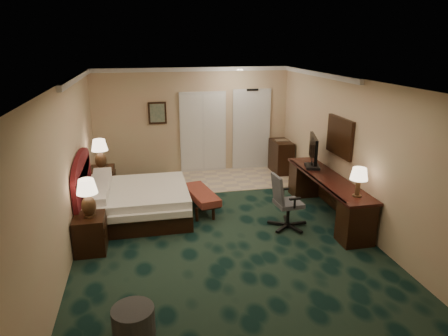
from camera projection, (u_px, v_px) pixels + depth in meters
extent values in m
cube|color=black|center=(222.00, 235.00, 7.18)|extent=(5.00, 7.50, 0.00)
cube|color=silver|center=(222.00, 82.00, 6.35)|extent=(5.00, 7.50, 0.00)
cube|color=#C7BA8F|center=(193.00, 121.00, 10.26)|extent=(5.00, 0.00, 2.70)
cube|color=#C7BA8F|center=(313.00, 295.00, 3.27)|extent=(5.00, 0.00, 2.70)
cube|color=#C7BA8F|center=(67.00, 173.00, 6.28)|extent=(0.00, 7.50, 2.70)
cube|color=#C7BA8F|center=(357.00, 155.00, 7.25)|extent=(0.00, 7.50, 2.70)
cube|color=#B8A393|center=(234.00, 179.00, 10.06)|extent=(3.20, 1.70, 0.01)
cube|color=silver|center=(251.00, 130.00, 10.63)|extent=(1.02, 0.06, 2.18)
cube|color=silver|center=(203.00, 132.00, 10.37)|extent=(1.20, 0.06, 2.10)
cube|color=#3D5C4F|center=(157.00, 113.00, 9.98)|extent=(0.45, 0.06, 0.55)
cube|color=white|center=(340.00, 137.00, 7.74)|extent=(0.05, 0.95, 0.75)
cube|color=white|center=(139.00, 203.00, 7.81)|extent=(1.91, 1.77, 0.60)
cube|color=black|center=(90.00, 234.00, 6.55)|extent=(0.49, 0.56, 0.62)
cube|color=black|center=(103.00, 182.00, 8.91)|extent=(0.52, 0.59, 0.65)
cube|color=maroon|center=(201.00, 201.00, 8.17)|extent=(0.66, 1.28, 0.41)
cylinder|color=#2F2F2F|center=(133.00, 322.00, 4.69)|extent=(0.60, 0.60, 0.36)
cube|color=black|center=(326.00, 197.00, 7.85)|extent=(0.60, 2.79, 0.80)
cube|color=black|center=(313.00, 152.00, 8.21)|extent=(0.32, 0.85, 0.67)
cube|color=black|center=(281.00, 157.00, 10.47)|extent=(0.44, 0.80, 0.84)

